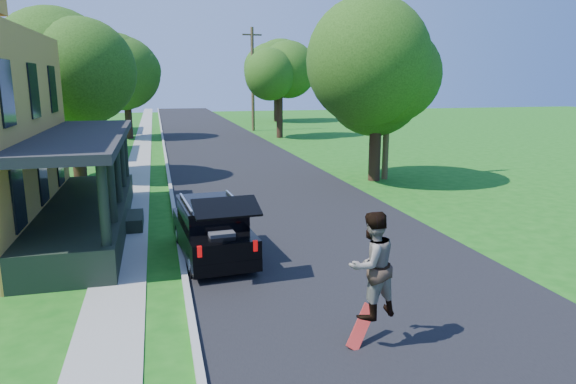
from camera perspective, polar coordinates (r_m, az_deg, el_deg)
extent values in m
plane|color=#145911|center=(12.66, 7.77, -9.62)|extent=(140.00, 140.00, 0.00)
cube|color=black|center=(31.54, -5.99, 3.65)|extent=(8.00, 120.00, 0.02)
cube|color=#999A95|center=(31.21, -13.37, 3.29)|extent=(0.15, 120.00, 0.12)
cube|color=gray|center=(31.23, -16.22, 3.14)|extent=(1.30, 120.00, 0.03)
cube|color=black|center=(17.53, -21.40, -2.62)|extent=(2.40, 10.00, 0.90)
cube|color=black|center=(17.09, -22.07, 5.68)|extent=(2.60, 10.30, 0.25)
cube|color=beige|center=(36.06, -29.03, 7.26)|extent=(8.00, 8.00, 5.00)
cube|color=beige|center=(51.68, -24.68, 8.74)|extent=(8.00, 8.00, 5.00)
pyramid|color=black|center=(51.70, -25.16, 13.93)|extent=(12.78, 12.78, 2.20)
cube|color=black|center=(14.06, -8.37, -4.88)|extent=(1.95, 4.06, 0.76)
cube|color=black|center=(14.02, -8.54, -2.34)|extent=(1.71, 2.56, 0.49)
cube|color=black|center=(13.95, -8.58, -1.28)|extent=(1.75, 2.64, 0.07)
cube|color=black|center=(11.89, -6.85, -1.73)|extent=(1.58, 0.93, 0.34)
cube|color=#39383E|center=(12.86, -7.43, -5.23)|extent=(0.67, 0.58, 0.40)
cube|color=silver|center=(13.84, -11.29, -1.15)|extent=(0.22, 2.17, 0.05)
cube|color=silver|center=(14.06, -5.93, -0.76)|extent=(0.22, 2.17, 0.05)
cube|color=#990505|center=(12.03, -9.81, -6.55)|extent=(0.11, 0.06, 0.27)
cube|color=#990505|center=(12.29, -3.66, -5.99)|extent=(0.11, 0.06, 0.27)
cylinder|color=black|center=(15.27, -11.91, -4.71)|extent=(0.26, 0.62, 0.61)
cylinder|color=black|center=(15.49, -6.59, -4.28)|extent=(0.26, 0.62, 0.61)
cylinder|color=black|center=(12.82, -10.45, -7.98)|extent=(0.26, 0.62, 0.61)
cylinder|color=black|center=(13.08, -4.13, -7.39)|extent=(0.26, 0.62, 0.61)
imported|color=black|center=(9.17, 9.29, -8.01)|extent=(1.11, 0.98, 1.93)
cube|color=#A9150E|center=(9.73, 8.14, -14.62)|extent=(0.73, 0.55, 0.71)
cylinder|color=black|center=(26.76, -22.35, 5.40)|extent=(0.69, 0.69, 3.84)
sphere|color=#3A6F1D|center=(26.63, -23.00, 13.16)|extent=(5.60, 5.60, 5.11)
sphere|color=#3A6F1D|center=(26.34, -22.24, 15.72)|extent=(4.85, 4.85, 4.43)
sphere|color=#3A6F1D|center=(27.13, -24.28, 14.22)|extent=(4.98, 4.98, 4.54)
cylinder|color=black|center=(44.55, -17.30, 7.78)|extent=(0.60, 0.60, 3.25)
sphere|color=#3A6F1D|center=(44.45, -17.59, 12.38)|extent=(6.09, 6.09, 5.86)
sphere|color=#3A6F1D|center=(44.14, -17.19, 14.10)|extent=(5.27, 5.27, 5.08)
sphere|color=#3A6F1D|center=(44.92, -18.27, 13.16)|extent=(5.41, 5.41, 5.21)
cylinder|color=black|center=(24.80, 9.62, 4.74)|extent=(0.59, 0.59, 3.04)
sphere|color=#3A6F1D|center=(24.59, 9.90, 12.31)|extent=(5.49, 5.49, 5.25)
sphere|color=#3A6F1D|center=(24.54, 11.19, 14.99)|extent=(4.75, 4.75, 4.55)
sphere|color=#3A6F1D|center=(24.74, 8.46, 13.71)|extent=(4.88, 4.88, 4.67)
cylinder|color=black|center=(43.16, -0.94, 8.46)|extent=(0.62, 0.62, 3.64)
sphere|color=#3A6F1D|center=(43.07, -0.95, 12.89)|extent=(5.38, 5.38, 4.54)
sphere|color=#3A6F1D|center=(42.82, -0.43, 14.25)|extent=(4.66, 4.66, 3.94)
sphere|color=#3A6F1D|center=(43.44, -1.61, 13.55)|extent=(4.78, 4.78, 4.04)
cylinder|color=black|center=(60.70, -1.28, 9.69)|extent=(0.69, 0.69, 3.91)
sphere|color=#3A6F1D|center=(60.64, -1.30, 13.40)|extent=(6.40, 6.40, 5.93)
sphere|color=#3A6F1D|center=(60.50, -0.77, 14.65)|extent=(5.54, 5.54, 5.14)
sphere|color=#3A6F1D|center=(60.92, -1.96, 14.01)|extent=(5.69, 5.69, 5.27)
cylinder|color=#443620|center=(25.05, 11.10, 12.27)|extent=(0.32, 0.32, 9.58)
cylinder|color=#443620|center=(49.36, -3.95, 12.32)|extent=(0.31, 0.31, 9.51)
cube|color=#443620|center=(49.53, -4.02, 17.04)|extent=(1.83, 0.24, 0.14)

